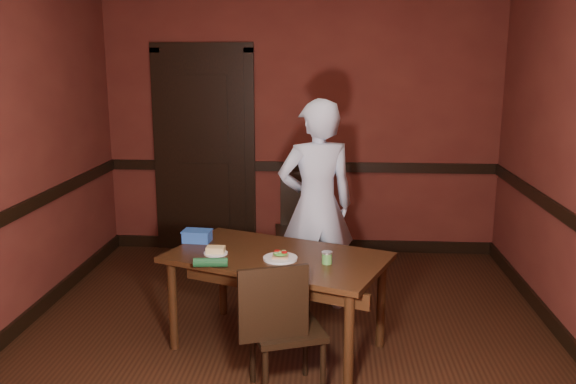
# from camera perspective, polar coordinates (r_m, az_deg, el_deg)

# --- Properties ---
(floor) EXTENTS (4.00, 4.50, 0.01)m
(floor) POSITION_cam_1_polar(r_m,az_deg,el_deg) (4.45, -0.33, -14.34)
(floor) COLOR black
(floor) RESTS_ON ground
(wall_back) EXTENTS (4.00, 0.02, 2.70)m
(wall_back) POSITION_cam_1_polar(r_m,az_deg,el_deg) (6.25, 1.23, 6.48)
(wall_back) COLOR #58221A
(wall_back) RESTS_ON ground
(wall_front) EXTENTS (4.00, 0.02, 2.70)m
(wall_front) POSITION_cam_1_polar(r_m,az_deg,el_deg) (1.85, -5.69, -8.41)
(wall_front) COLOR #58221A
(wall_front) RESTS_ON ground
(dado_back) EXTENTS (4.00, 0.03, 0.10)m
(dado_back) POSITION_cam_1_polar(r_m,az_deg,el_deg) (6.29, 1.20, 2.39)
(dado_back) COLOR black
(dado_back) RESTS_ON ground
(dado_left) EXTENTS (0.03, 4.50, 0.10)m
(dado_left) POSITION_cam_1_polar(r_m,az_deg,el_deg) (4.70, -25.27, -2.34)
(dado_left) COLOR black
(dado_left) RESTS_ON ground
(baseboard_back) EXTENTS (4.00, 0.03, 0.12)m
(baseboard_back) POSITION_cam_1_polar(r_m,az_deg,el_deg) (6.50, 1.17, -4.93)
(baseboard_back) COLOR black
(baseboard_back) RESTS_ON ground
(baseboard_left) EXTENTS (0.03, 4.50, 0.12)m
(baseboard_left) POSITION_cam_1_polar(r_m,az_deg,el_deg) (4.97, -24.35, -11.76)
(baseboard_left) COLOR black
(baseboard_left) RESTS_ON ground
(baseboard_right) EXTENTS (0.03, 4.50, 0.12)m
(baseboard_right) POSITION_cam_1_polar(r_m,az_deg,el_deg) (4.72, 25.19, -13.13)
(baseboard_right) COLOR black
(baseboard_right) RESTS_ON ground
(door) EXTENTS (1.05, 0.07, 2.20)m
(door) POSITION_cam_1_polar(r_m,az_deg,el_deg) (6.37, -7.84, 4.14)
(door) COLOR black
(door) RESTS_ON ground
(dining_table) EXTENTS (1.66, 1.30, 0.68)m
(dining_table) POSITION_cam_1_polar(r_m,az_deg,el_deg) (4.31, -1.00, -10.22)
(dining_table) COLOR black
(dining_table) RESTS_ON floor
(chair_far) EXTENTS (0.51, 0.51, 0.99)m
(chair_far) POSITION_cam_1_polar(r_m,az_deg,el_deg) (5.43, 1.31, -3.64)
(chair_far) COLOR black
(chair_far) RESTS_ON floor
(chair_near) EXTENTS (0.52, 0.52, 0.87)m
(chair_near) POSITION_cam_1_polar(r_m,az_deg,el_deg) (3.72, -0.13, -12.49)
(chair_near) COLOR black
(chair_near) RESTS_ON floor
(person) EXTENTS (0.71, 0.57, 1.70)m
(person) POSITION_cam_1_polar(r_m,az_deg,el_deg) (4.84, 2.67, -1.34)
(person) COLOR silver
(person) RESTS_ON floor
(sandwich_plate) EXTENTS (0.23, 0.23, 0.06)m
(sandwich_plate) POSITION_cam_1_polar(r_m,az_deg,el_deg) (4.10, -0.72, -6.11)
(sandwich_plate) COLOR silver
(sandwich_plate) RESTS_ON dining_table
(sauce_jar) EXTENTS (0.07, 0.07, 0.08)m
(sauce_jar) POSITION_cam_1_polar(r_m,az_deg,el_deg) (4.02, 3.66, -6.15)
(sauce_jar) COLOR #49883B
(sauce_jar) RESTS_ON dining_table
(cheese_saucer) EXTENTS (0.17, 0.17, 0.05)m
(cheese_saucer) POSITION_cam_1_polar(r_m,az_deg,el_deg) (4.24, -6.79, -5.51)
(cheese_saucer) COLOR silver
(cheese_saucer) RESTS_ON dining_table
(food_tub) EXTENTS (0.22, 0.16, 0.09)m
(food_tub) POSITION_cam_1_polar(r_m,az_deg,el_deg) (4.52, -8.49, -4.08)
(food_tub) COLOR blue
(food_tub) RESTS_ON dining_table
(wrapped_veg) EXTENTS (0.23, 0.08, 0.06)m
(wrapped_veg) POSITION_cam_1_polar(r_m,az_deg,el_deg) (3.98, -7.25, -6.56)
(wrapped_veg) COLOR #144120
(wrapped_veg) RESTS_ON dining_table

